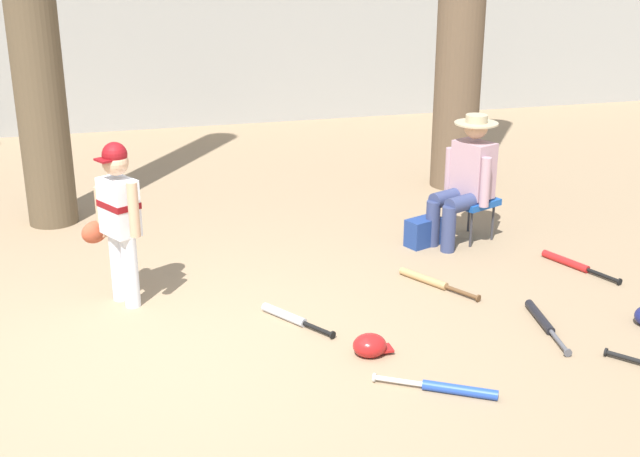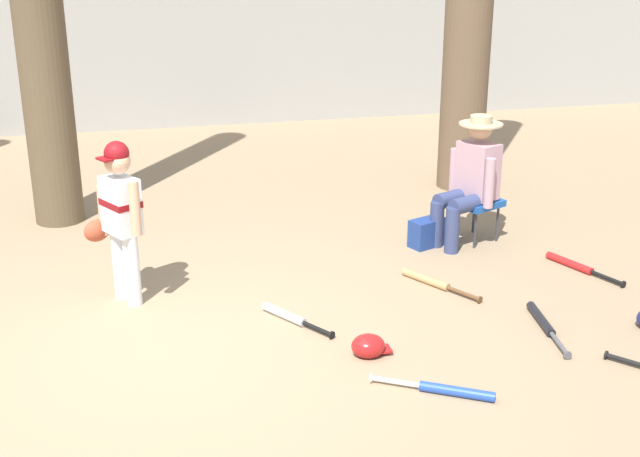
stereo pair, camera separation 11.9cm
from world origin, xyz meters
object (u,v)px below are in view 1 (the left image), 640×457
seated_spectator (466,176)px  bat_red_barrel (571,263)px  folding_stool (471,203)px  handbag_beside_stool (424,232)px  batting_helmet_red (370,345)px  bat_wood_tan (429,281)px  bat_black_composite (543,321)px  bat_aluminum_silver (289,317)px  young_ballplayer (118,214)px  bat_blue_youth (450,389)px

seated_spectator → bat_red_barrel: size_ratio=1.55×
folding_stool → handbag_beside_stool: (-0.48, -0.04, -0.23)m
folding_stool → bat_red_barrel: (0.57, -0.88, -0.33)m
seated_spectator → batting_helmet_red: (-1.54, -1.90, -0.57)m
batting_helmet_red → bat_wood_tan: bearing=50.2°
bat_black_composite → bat_aluminum_silver: size_ratio=1.29×
bat_black_composite → batting_helmet_red: bearing=-175.5°
folding_stool → bat_black_composite: (-0.24, -1.83, -0.33)m
bat_wood_tan → bat_aluminum_silver: bearing=-163.8°
young_ballplayer → folding_stool: bearing=10.8°
seated_spectator → bat_aluminum_silver: 2.40m
bat_aluminum_silver → young_ballplayer: bearing=150.7°
handbag_beside_stool → bat_red_barrel: 1.35m
young_ballplayer → bat_red_barrel: bearing=-3.9°
folding_stool → bat_blue_youth: size_ratio=0.73×
handbag_beside_stool → bat_blue_youth: bearing=-107.9°
young_ballplayer → batting_helmet_red: (1.61, -1.32, -0.67)m
folding_stool → bat_red_barrel: size_ratio=0.68×
handbag_beside_stool → bat_wood_tan: size_ratio=0.47×
seated_spectator → batting_helmet_red: bearing=-129.0°
handbag_beside_stool → batting_helmet_red: bearing=-121.1°
bat_blue_youth → batting_helmet_red: 0.71m
bat_blue_youth → handbag_beside_stool: bearing=72.1°
young_ballplayer → bat_red_barrel: size_ratio=1.68×
bat_wood_tan → bat_black_composite: (0.54, -0.92, 0.00)m
bat_blue_youth → bat_aluminum_silver: size_ratio=1.13×
folding_stool → seated_spectator: seated_spectator is taller
bat_red_barrel → batting_helmet_red: bearing=-154.2°
folding_stool → batting_helmet_red: size_ratio=1.86×
handbag_beside_stool → bat_blue_youth: handbag_beside_stool is taller
folding_stool → handbag_beside_stool: 0.54m
batting_helmet_red → bat_red_barrel: bearing=25.8°
young_ballplayer → folding_stool: young_ballplayer is taller
folding_stool → bat_black_composite: size_ratio=0.64×
young_ballplayer → handbag_beside_stool: (2.76, 0.58, -0.61)m
bat_black_composite → bat_red_barrel: (0.81, 0.95, 0.00)m
bat_blue_youth → bat_aluminum_silver: same height
handbag_beside_stool → bat_red_barrel: size_ratio=0.44×
bat_aluminum_silver → bat_blue_youth: bearing=-59.4°
young_ballplayer → bat_wood_tan: 2.59m
handbag_beside_stool → bat_red_barrel: (1.05, -0.84, -0.10)m
seated_spectator → bat_wood_tan: bearing=-128.0°
bat_black_composite → bat_aluminum_silver: 1.90m
folding_stool → bat_black_composite: bearing=-97.3°
bat_blue_youth → batting_helmet_red: (-0.33, 0.62, 0.04)m
folding_stool → bat_wood_tan: 1.24m
folding_stool → batting_helmet_red: (-1.63, -1.94, -0.29)m
bat_red_barrel → bat_wood_tan: bearing=-178.6°
bat_wood_tan → batting_helmet_red: (-0.86, -1.03, 0.04)m
bat_red_barrel → bat_aluminum_silver: bearing=-171.2°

